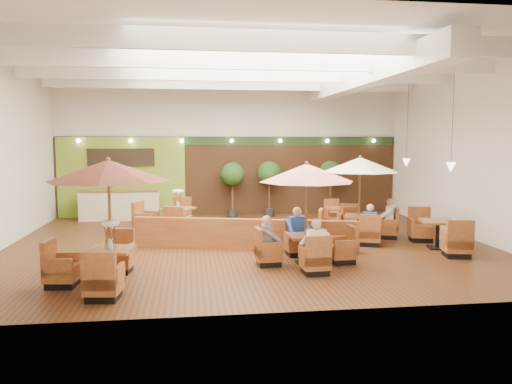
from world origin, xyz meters
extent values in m
plane|color=#381E0F|center=(0.00, 0.00, 0.00)|extent=(14.00, 14.00, 0.00)
cube|color=silver|center=(0.00, 6.00, 2.75)|extent=(14.00, 0.04, 5.50)
cube|color=silver|center=(0.00, -6.00, 2.75)|extent=(14.00, 0.04, 5.50)
cube|color=silver|center=(7.00, 0.00, 2.75)|extent=(0.04, 12.00, 5.50)
cube|color=white|center=(0.00, 0.00, 5.50)|extent=(14.00, 12.00, 0.04)
cube|color=brown|center=(0.00, 5.94, 1.60)|extent=(13.90, 0.10, 3.20)
cube|color=#1E3819|center=(0.00, 5.93, 3.05)|extent=(13.90, 0.12, 0.35)
cube|color=olive|center=(-4.40, 5.88, 1.60)|extent=(5.00, 0.08, 3.20)
cube|color=black|center=(-4.40, 5.80, 2.40)|extent=(2.60, 0.08, 0.70)
cube|color=white|center=(3.50, 0.00, 4.95)|extent=(0.60, 11.00, 0.60)
cube|color=white|center=(0.00, -4.00, 5.15)|extent=(13.60, 0.12, 0.45)
cube|color=white|center=(0.00, -1.30, 5.15)|extent=(13.60, 0.12, 0.45)
cube|color=white|center=(0.00, 1.30, 5.15)|extent=(13.60, 0.12, 0.45)
cube|color=white|center=(0.00, 4.00, 5.15)|extent=(13.60, 0.12, 0.45)
cylinder|color=black|center=(5.80, -1.00, 3.90)|extent=(0.01, 0.01, 3.20)
cone|color=white|center=(5.80, -1.00, 2.30)|extent=(0.28, 0.28, 0.28)
cylinder|color=black|center=(5.80, 2.00, 3.90)|extent=(0.01, 0.01, 3.20)
cone|color=white|center=(5.80, 2.00, 2.30)|extent=(0.28, 0.28, 0.28)
sphere|color=#FFEAC6|center=(-6.00, 5.70, 3.05)|extent=(0.14, 0.14, 0.14)
sphere|color=#FFEAC6|center=(-4.00, 5.70, 3.05)|extent=(0.14, 0.14, 0.14)
sphere|color=#FFEAC6|center=(-2.00, 5.70, 3.05)|extent=(0.14, 0.14, 0.14)
sphere|color=#FFEAC6|center=(0.00, 5.70, 3.05)|extent=(0.14, 0.14, 0.14)
sphere|color=#FFEAC6|center=(2.00, 5.70, 3.05)|extent=(0.14, 0.14, 0.14)
sphere|color=#FFEAC6|center=(4.00, 5.70, 3.05)|extent=(0.14, 0.14, 0.14)
sphere|color=#FFEAC6|center=(6.00, 5.70, 3.05)|extent=(0.14, 0.14, 0.14)
cube|color=beige|center=(-4.40, 5.10, 0.55)|extent=(3.00, 0.70, 1.10)
cube|color=brown|center=(-4.40, 5.10, 1.15)|extent=(3.00, 0.75, 0.06)
cube|color=brown|center=(-0.21, -0.79, 0.44)|extent=(6.20, 1.80, 0.88)
cube|color=brown|center=(-3.40, -3.83, 0.76)|extent=(1.00, 1.00, 0.06)
cylinder|color=black|center=(-3.40, -3.83, 0.39)|extent=(0.11, 0.11, 0.70)
cube|color=black|center=(-3.40, -3.83, 0.02)|extent=(0.53, 0.53, 0.04)
cube|color=brown|center=(-3.40, -4.83, 0.32)|extent=(0.73, 0.73, 0.34)
cube|color=brown|center=(-3.37, -5.10, 0.63)|extent=(0.66, 0.18, 0.74)
cube|color=brown|center=(-3.70, -4.79, 0.53)|extent=(0.15, 0.59, 0.30)
cube|color=brown|center=(-3.10, -4.86, 0.53)|extent=(0.15, 0.59, 0.30)
cube|color=black|center=(-3.40, -4.83, 0.07)|extent=(0.65, 0.65, 0.15)
cube|color=brown|center=(-3.40, -2.82, 0.32)|extent=(0.73, 0.73, 0.34)
cube|color=brown|center=(-3.43, -2.55, 0.63)|extent=(0.66, 0.18, 0.74)
cube|color=brown|center=(-3.10, -2.86, 0.53)|extent=(0.15, 0.59, 0.30)
cube|color=brown|center=(-3.70, -2.79, 0.53)|extent=(0.15, 0.59, 0.30)
cube|color=black|center=(-3.40, -2.82, 0.07)|extent=(0.65, 0.65, 0.15)
cube|color=brown|center=(-4.40, -3.83, 0.32)|extent=(0.73, 0.73, 0.34)
cube|color=brown|center=(-4.13, -3.79, 0.63)|extent=(0.18, 0.66, 0.74)
cube|color=brown|center=(-4.37, -3.52, 0.53)|extent=(0.59, 0.15, 0.30)
cube|color=brown|center=(-4.44, -4.13, 0.53)|extent=(0.59, 0.15, 0.30)
cube|color=black|center=(-4.40, -3.83, 0.07)|extent=(0.65, 0.65, 0.15)
cylinder|color=brown|center=(-3.40, -3.83, 1.32)|extent=(0.06, 0.06, 2.64)
cone|color=#572519|center=(-3.40, -3.83, 2.46)|extent=(2.53, 2.53, 0.45)
sphere|color=brown|center=(-3.40, -3.83, 2.69)|extent=(0.10, 0.10, 0.10)
cylinder|color=silver|center=(-3.40, -3.83, 0.90)|extent=(0.10, 0.10, 0.22)
cube|color=brown|center=(1.14, -2.61, 0.71)|extent=(0.88, 0.88, 0.06)
cylinder|color=black|center=(1.14, -2.61, 0.37)|extent=(0.10, 0.10, 0.65)
cube|color=black|center=(1.14, -2.61, 0.02)|extent=(0.46, 0.46, 0.04)
cube|color=brown|center=(1.14, -3.55, 0.30)|extent=(0.64, 0.64, 0.32)
cube|color=brown|center=(1.12, -3.81, 0.59)|extent=(0.62, 0.13, 0.69)
cube|color=brown|center=(0.85, -3.56, 0.49)|extent=(0.10, 0.55, 0.28)
cube|color=brown|center=(1.42, -3.54, 0.49)|extent=(0.10, 0.55, 0.28)
cube|color=black|center=(1.14, -3.55, 0.07)|extent=(0.57, 0.57, 0.14)
cube|color=brown|center=(1.14, -1.67, 0.30)|extent=(0.64, 0.64, 0.32)
cube|color=brown|center=(1.15, -1.42, 0.59)|extent=(0.62, 0.13, 0.69)
cube|color=brown|center=(1.42, -1.66, 0.49)|extent=(0.10, 0.55, 0.28)
cube|color=brown|center=(0.85, -1.69, 0.49)|extent=(0.10, 0.55, 0.28)
cube|color=black|center=(1.14, -1.67, 0.07)|extent=(0.57, 0.57, 0.14)
cube|color=brown|center=(0.20, -2.61, 0.30)|extent=(0.64, 0.64, 0.32)
cube|color=brown|center=(0.46, -2.62, 0.59)|extent=(0.13, 0.62, 0.69)
cube|color=brown|center=(0.19, -2.33, 0.49)|extent=(0.55, 0.10, 0.28)
cube|color=brown|center=(0.21, -2.90, 0.49)|extent=(0.55, 0.10, 0.28)
cube|color=black|center=(0.20, -2.61, 0.07)|extent=(0.57, 0.57, 0.14)
cube|color=brown|center=(2.07, -2.61, 0.30)|extent=(0.64, 0.64, 0.32)
cube|color=brown|center=(1.82, -2.60, 0.59)|extent=(0.13, 0.62, 0.69)
cube|color=brown|center=(2.09, -2.90, 0.49)|extent=(0.55, 0.10, 0.28)
cube|color=brown|center=(2.06, -2.33, 0.49)|extent=(0.55, 0.10, 0.28)
cube|color=black|center=(2.07, -2.61, 0.07)|extent=(0.57, 0.57, 0.14)
cylinder|color=brown|center=(1.14, -2.61, 1.23)|extent=(0.06, 0.06, 2.47)
cone|color=#C77560|center=(1.14, -2.61, 2.29)|extent=(2.37, 2.37, 0.45)
sphere|color=brown|center=(1.14, -2.61, 2.52)|extent=(0.10, 0.10, 0.10)
cube|color=brown|center=(3.51, 0.26, 0.72)|extent=(1.10, 1.10, 0.06)
cylinder|color=black|center=(3.51, 0.26, 0.37)|extent=(0.10, 0.10, 0.66)
cube|color=black|center=(3.51, 0.26, 0.02)|extent=(0.58, 0.58, 0.04)
cube|color=brown|center=(3.51, -0.69, 0.30)|extent=(0.80, 0.80, 0.32)
cube|color=brown|center=(3.60, -0.94, 0.60)|extent=(0.62, 0.31, 0.70)
cube|color=brown|center=(3.24, -0.59, 0.50)|extent=(0.27, 0.55, 0.28)
cube|color=brown|center=(3.79, -0.80, 0.50)|extent=(0.27, 0.55, 0.28)
cube|color=black|center=(3.51, -0.69, 0.07)|extent=(0.71, 0.71, 0.14)
cube|color=brown|center=(3.51, 1.22, 0.30)|extent=(0.80, 0.80, 0.32)
cube|color=brown|center=(3.42, 1.46, 0.60)|extent=(0.62, 0.31, 0.70)
cube|color=brown|center=(3.79, 1.11, 0.50)|extent=(0.27, 0.55, 0.28)
cube|color=brown|center=(3.24, 1.32, 0.50)|extent=(0.27, 0.55, 0.28)
cube|color=black|center=(3.51, 1.22, 0.07)|extent=(0.71, 0.71, 0.14)
cube|color=brown|center=(2.56, 0.26, 0.30)|extent=(0.80, 0.80, 0.32)
cube|color=brown|center=(2.80, 0.35, 0.60)|extent=(0.31, 0.62, 0.70)
cube|color=brown|center=(2.66, 0.53, 0.50)|extent=(0.55, 0.27, 0.28)
cube|color=brown|center=(2.46, -0.01, 0.50)|extent=(0.55, 0.27, 0.28)
cube|color=black|center=(2.56, 0.26, 0.07)|extent=(0.71, 0.71, 0.14)
cube|color=brown|center=(4.47, 0.26, 0.30)|extent=(0.80, 0.80, 0.32)
cube|color=brown|center=(4.22, 0.17, 0.60)|extent=(0.31, 0.62, 0.70)
cube|color=brown|center=(4.37, -0.01, 0.50)|extent=(0.55, 0.27, 0.28)
cube|color=brown|center=(4.57, 0.53, 0.50)|extent=(0.55, 0.27, 0.28)
cube|color=black|center=(4.47, 0.26, 0.07)|extent=(0.71, 0.71, 0.14)
cylinder|color=brown|center=(3.51, 0.26, 1.26)|extent=(0.06, 0.06, 2.51)
cone|color=beige|center=(3.51, 0.26, 2.33)|extent=(2.41, 2.41, 0.45)
sphere|color=brown|center=(3.51, 0.26, 2.56)|extent=(0.10, 0.10, 0.10)
cube|color=brown|center=(-2.11, 2.10, 0.80)|extent=(1.24, 1.24, 0.07)
cylinder|color=black|center=(-2.11, 2.10, 0.41)|extent=(0.11, 0.11, 0.73)
cube|color=black|center=(-2.11, 2.10, 0.02)|extent=(0.66, 0.66, 0.04)
cube|color=brown|center=(-2.11, 1.05, 0.33)|extent=(0.90, 0.90, 0.36)
cube|color=brown|center=(-2.00, 0.78, 0.67)|extent=(0.68, 0.37, 0.78)
cube|color=brown|center=(-2.41, 1.17, 0.56)|extent=(0.32, 0.60, 0.31)
cube|color=brown|center=(-1.81, 0.92, 0.56)|extent=(0.32, 0.60, 0.31)
cube|color=black|center=(-2.11, 1.05, 0.08)|extent=(0.80, 0.80, 0.16)
cube|color=brown|center=(-2.11, 3.16, 0.33)|extent=(0.90, 0.90, 0.36)
cube|color=brown|center=(-2.22, 3.42, 0.67)|extent=(0.68, 0.37, 0.78)
cube|color=brown|center=(-1.81, 3.03, 0.56)|extent=(0.32, 0.60, 0.31)
cube|color=brown|center=(-2.41, 3.28, 0.56)|extent=(0.32, 0.60, 0.31)
cube|color=black|center=(-2.11, 3.16, 0.08)|extent=(0.80, 0.80, 0.16)
cube|color=brown|center=(-3.16, 2.10, 0.33)|extent=(0.90, 0.90, 0.36)
cube|color=brown|center=(-2.90, 2.21, 0.67)|extent=(0.37, 0.68, 0.78)
cube|color=brown|center=(-3.04, 2.40, 0.56)|extent=(0.60, 0.32, 0.31)
cube|color=brown|center=(-3.29, 1.80, 0.56)|extent=(0.60, 0.32, 0.31)
cube|color=black|center=(-3.16, 2.10, 0.08)|extent=(0.80, 0.80, 0.16)
cylinder|color=silver|center=(-2.11, 2.10, 0.94)|extent=(0.10, 0.10, 0.22)
cube|color=brown|center=(5.27, -1.37, 0.78)|extent=(1.10, 1.10, 0.07)
cylinder|color=black|center=(5.27, -1.37, 0.40)|extent=(0.11, 0.11, 0.72)
cube|color=black|center=(5.27, -1.37, 0.02)|extent=(0.58, 0.58, 0.04)
cube|color=brown|center=(5.27, -2.41, 0.33)|extent=(0.80, 0.80, 0.35)
cube|color=brown|center=(5.34, -2.68, 0.65)|extent=(0.68, 0.25, 0.76)
cube|color=brown|center=(4.97, -2.34, 0.54)|extent=(0.22, 0.60, 0.30)
cube|color=brown|center=(5.58, -2.48, 0.54)|extent=(0.22, 0.60, 0.30)
cube|color=black|center=(5.27, -2.41, 0.08)|extent=(0.71, 0.71, 0.15)
cube|color=brown|center=(5.27, -0.34, 0.33)|extent=(0.80, 0.80, 0.35)
cube|color=brown|center=(5.21, -0.07, 0.65)|extent=(0.68, 0.25, 0.76)
cube|color=brown|center=(5.58, -0.41, 0.54)|extent=(0.22, 0.60, 0.30)
cube|color=brown|center=(4.97, -0.27, 0.54)|extent=(0.22, 0.60, 0.30)
cube|color=black|center=(5.27, -0.34, 0.08)|extent=(0.71, 0.71, 0.15)
cube|color=brown|center=(3.59, 2.45, 0.66)|extent=(0.81, 0.81, 0.05)
cylinder|color=black|center=(3.59, 2.45, 0.34)|extent=(0.09, 0.09, 0.60)
cube|color=black|center=(3.59, 2.45, 0.02)|extent=(0.43, 0.43, 0.04)
cube|color=brown|center=(3.59, 1.58, 0.27)|extent=(0.59, 0.59, 0.29)
cube|color=brown|center=(3.58, 1.34, 0.55)|extent=(0.57, 0.12, 0.64)
cube|color=brown|center=(3.33, 1.57, 0.46)|extent=(0.09, 0.51, 0.26)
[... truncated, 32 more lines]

